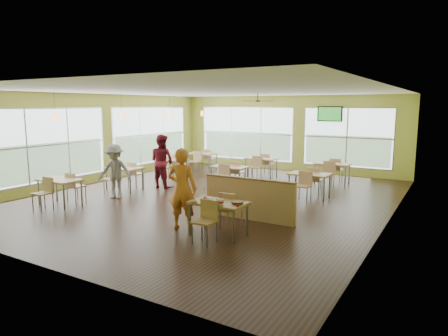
{
  "coord_description": "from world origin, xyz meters",
  "views": [
    {
      "loc": [
        6.32,
        -10.08,
        2.78
      ],
      "look_at": [
        0.74,
        -0.62,
        1.06
      ],
      "focal_mm": 32.0,
      "sensor_mm": 36.0,
      "label": 1
    }
  ],
  "objects": [
    {
      "name": "main_table",
      "position": [
        2.0,
        -3.0,
        0.63
      ],
      "size": [
        1.22,
        1.52,
        0.87
      ],
      "color": "tan",
      "rests_on": "floor"
    },
    {
      "name": "cup_yellow",
      "position": [
        1.89,
        -3.22,
        0.81
      ],
      "size": [
        0.08,
        0.08,
        0.3
      ],
      "color": "white",
      "rests_on": "main_table"
    },
    {
      "name": "food_basket",
      "position": [
        2.45,
        -2.98,
        0.78
      ],
      "size": [
        0.27,
        0.27,
        0.06
      ],
      "color": "black",
      "rests_on": "main_table"
    },
    {
      "name": "tv_backwall",
      "position": [
        1.8,
        5.9,
        2.45
      ],
      "size": [
        1.0,
        0.07,
        0.6
      ],
      "color": "black",
      "rests_on": "wall_back"
    },
    {
      "name": "man_plaid",
      "position": [
        1.05,
        -3.0,
        0.93
      ],
      "size": [
        0.78,
        0.62,
        1.86
      ],
      "primitive_type": "imported",
      "rotation": [
        0.0,
        0.0,
        3.43
      ],
      "color": "red",
      "rests_on": "floor"
    },
    {
      "name": "cup_red_near",
      "position": [
        2.18,
        -3.24,
        0.82
      ],
      "size": [
        0.1,
        0.1,
        0.35
      ],
      "color": "white",
      "rests_on": "main_table"
    },
    {
      "name": "wrapper_left",
      "position": [
        1.57,
        -3.3,
        0.77
      ],
      "size": [
        0.16,
        0.15,
        0.04
      ],
      "primitive_type": "ellipsoid",
      "rotation": [
        0.0,
        0.0,
        0.15
      ],
      "color": "#AD7D54",
      "rests_on": "main_table"
    },
    {
      "name": "window_bays",
      "position": [
        -2.65,
        3.08,
        1.48
      ],
      "size": [
        9.24,
        10.24,
        2.38
      ],
      "color": "white",
      "rests_on": "room"
    },
    {
      "name": "ceiling_fan",
      "position": [
        -0.0,
        3.0,
        2.95
      ],
      "size": [
        1.25,
        1.25,
        0.29
      ],
      "color": "#2D2119",
      "rests_on": "ceiling"
    },
    {
      "name": "dining_tables",
      "position": [
        -1.05,
        1.71,
        0.63
      ],
      "size": [
        6.92,
        8.72,
        0.87
      ],
      "color": "tan",
      "rests_on": "floor"
    },
    {
      "name": "cup_blue",
      "position": [
        1.72,
        -3.09,
        0.82
      ],
      "size": [
        0.1,
        0.1,
        0.34
      ],
      "color": "white",
      "rests_on": "main_table"
    },
    {
      "name": "ketchup_cup",
      "position": [
        2.55,
        -3.15,
        0.76
      ],
      "size": [
        0.06,
        0.06,
        0.03
      ],
      "primitive_type": "cylinder",
      "color": "#920300",
      "rests_on": "main_table"
    },
    {
      "name": "wrapper_mid",
      "position": [
        1.97,
        -2.87,
        0.77
      ],
      "size": [
        0.22,
        0.21,
        0.05
      ],
      "primitive_type": "ellipsoid",
      "rotation": [
        0.0,
        0.0,
        0.26
      ],
      "color": "#AD7D54",
      "rests_on": "main_table"
    },
    {
      "name": "cup_red_far",
      "position": [
        2.21,
        -3.23,
        0.82
      ],
      "size": [
        0.1,
        0.1,
        0.36
      ],
      "color": "white",
      "rests_on": "main_table"
    },
    {
      "name": "patron_maroon",
      "position": [
        -2.3,
        0.38,
        0.91
      ],
      "size": [
        0.92,
        0.74,
        1.82
      ],
      "primitive_type": "imported",
      "rotation": [
        0.0,
        0.0,
        3.09
      ],
      "color": "maroon",
      "rests_on": "floor"
    },
    {
      "name": "half_wall_divider",
      "position": [
        2.0,
        -1.55,
        0.52
      ],
      "size": [
        2.4,
        0.14,
        1.04
      ],
      "color": "tan",
      "rests_on": "floor"
    },
    {
      "name": "room",
      "position": [
        0.0,
        0.0,
        1.6
      ],
      "size": [
        12.0,
        12.04,
        3.2
      ],
      "color": "black",
      "rests_on": "ground"
    },
    {
      "name": "patron_grey",
      "position": [
        -2.53,
        -1.55,
        0.82
      ],
      "size": [
        1.21,
        0.94,
        1.64
      ],
      "primitive_type": "imported",
      "rotation": [
        0.0,
        0.0,
        0.35
      ],
      "color": "slate",
      "rests_on": "floor"
    },
    {
      "name": "wrapper_right",
      "position": [
        2.22,
        -3.3,
        0.77
      ],
      "size": [
        0.19,
        0.18,
        0.04
      ],
      "primitive_type": "ellipsoid",
      "rotation": [
        0.0,
        0.0,
        0.3
      ],
      "color": "#AD7D54",
      "rests_on": "main_table"
    },
    {
      "name": "pendant_lights",
      "position": [
        -3.2,
        0.68,
        2.45
      ],
      "size": [
        0.11,
        7.31,
        0.86
      ],
      "color": "#2D2119",
      "rests_on": "ceiling"
    }
  ]
}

